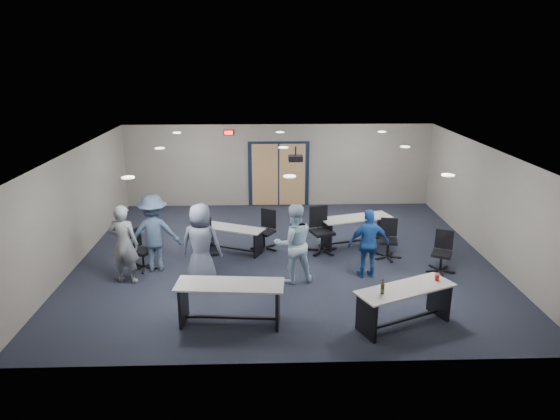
{
  "coord_description": "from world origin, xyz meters",
  "views": [
    {
      "loc": [
        -0.47,
        -11.56,
        4.85
      ],
      "look_at": [
        -0.11,
        -0.3,
        1.32
      ],
      "focal_mm": 32.0,
      "sensor_mm": 36.0,
      "label": 1
    }
  ],
  "objects_px": {
    "person_plaid": "(201,244)",
    "person_lightblue": "(294,243)",
    "chair_loose_left": "(142,250)",
    "chair_loose_right": "(442,252)",
    "chair_back_a": "(205,239)",
    "chair_back_c": "(322,230)",
    "table_front_left": "(230,296)",
    "table_back_right": "(356,226)",
    "person_gray": "(124,244)",
    "table_front_right": "(405,299)",
    "person_navy": "(369,244)",
    "table_back_left": "(232,235)",
    "chair_back_b": "(264,230)",
    "chair_back_d": "(388,239)",
    "person_back": "(154,233)"
  },
  "relations": [
    {
      "from": "chair_back_c",
      "to": "person_gray",
      "type": "bearing_deg",
      "value": 179.9
    },
    {
      "from": "chair_back_d",
      "to": "table_front_left",
      "type": "bearing_deg",
      "value": -128.5
    },
    {
      "from": "table_front_right",
      "to": "chair_loose_left",
      "type": "relative_size",
      "value": 2.07
    },
    {
      "from": "table_back_right",
      "to": "chair_loose_right",
      "type": "xyz_separation_m",
      "value": [
        1.68,
        -1.8,
        -0.03
      ]
    },
    {
      "from": "chair_back_c",
      "to": "chair_loose_right",
      "type": "bearing_deg",
      "value": -45.98
    },
    {
      "from": "person_lightblue",
      "to": "chair_back_b",
      "type": "bearing_deg",
      "value": -84.0
    },
    {
      "from": "table_front_right",
      "to": "table_back_left",
      "type": "bearing_deg",
      "value": 107.97
    },
    {
      "from": "chair_back_a",
      "to": "chair_loose_right",
      "type": "distance_m",
      "value": 5.67
    },
    {
      "from": "chair_back_b",
      "to": "chair_loose_left",
      "type": "bearing_deg",
      "value": -125.67
    },
    {
      "from": "table_back_left",
      "to": "chair_loose_left",
      "type": "distance_m",
      "value": 2.28
    },
    {
      "from": "table_front_right",
      "to": "person_plaid",
      "type": "height_order",
      "value": "person_plaid"
    },
    {
      "from": "table_front_right",
      "to": "chair_back_a",
      "type": "relative_size",
      "value": 2.08
    },
    {
      "from": "table_back_left",
      "to": "person_navy",
      "type": "distance_m",
      "value": 3.55
    },
    {
      "from": "table_back_left",
      "to": "chair_back_b",
      "type": "relative_size",
      "value": 1.65
    },
    {
      "from": "chair_loose_right",
      "to": "person_lightblue",
      "type": "relative_size",
      "value": 0.54
    },
    {
      "from": "chair_back_a",
      "to": "chair_back_c",
      "type": "distance_m",
      "value": 2.96
    },
    {
      "from": "table_back_left",
      "to": "chair_back_c",
      "type": "bearing_deg",
      "value": 20.89
    },
    {
      "from": "chair_back_c",
      "to": "table_front_right",
      "type": "bearing_deg",
      "value": -92.65
    },
    {
      "from": "person_gray",
      "to": "person_lightblue",
      "type": "height_order",
      "value": "person_lightblue"
    },
    {
      "from": "chair_back_c",
      "to": "person_navy",
      "type": "relative_size",
      "value": 0.73
    },
    {
      "from": "chair_back_a",
      "to": "person_back",
      "type": "xyz_separation_m",
      "value": [
        -1.06,
        -0.71,
        0.43
      ]
    },
    {
      "from": "chair_back_a",
      "to": "person_lightblue",
      "type": "distance_m",
      "value": 2.6
    },
    {
      "from": "table_front_left",
      "to": "chair_back_b",
      "type": "distance_m",
      "value": 3.75
    },
    {
      "from": "person_plaid",
      "to": "table_back_right",
      "type": "bearing_deg",
      "value": -139.08
    },
    {
      "from": "chair_loose_left",
      "to": "table_back_right",
      "type": "bearing_deg",
      "value": -47.01
    },
    {
      "from": "chair_back_b",
      "to": "chair_loose_left",
      "type": "relative_size",
      "value": 1.07
    },
    {
      "from": "chair_back_c",
      "to": "chair_loose_left",
      "type": "xyz_separation_m",
      "value": [
        -4.32,
        -0.91,
        -0.1
      ]
    },
    {
      "from": "person_plaid",
      "to": "chair_loose_right",
      "type": "bearing_deg",
      "value": -165.14
    },
    {
      "from": "chair_loose_left",
      "to": "chair_loose_right",
      "type": "distance_m",
      "value": 6.96
    },
    {
      "from": "person_navy",
      "to": "chair_back_d",
      "type": "bearing_deg",
      "value": -130.57
    },
    {
      "from": "table_front_right",
      "to": "chair_loose_left",
      "type": "height_order",
      "value": "table_front_right"
    },
    {
      "from": "table_back_right",
      "to": "person_gray",
      "type": "xyz_separation_m",
      "value": [
        -5.48,
        -2.09,
        0.37
      ]
    },
    {
      "from": "chair_back_a",
      "to": "chair_back_c",
      "type": "relative_size",
      "value": 0.82
    },
    {
      "from": "chair_loose_right",
      "to": "chair_back_c",
      "type": "bearing_deg",
      "value": -179.31
    },
    {
      "from": "table_back_right",
      "to": "table_back_left",
      "type": "bearing_deg",
      "value": 170.0
    },
    {
      "from": "table_front_right",
      "to": "person_plaid",
      "type": "relative_size",
      "value": 1.09
    },
    {
      "from": "chair_loose_left",
      "to": "chair_back_d",
      "type": "bearing_deg",
      "value": -57.54
    },
    {
      "from": "table_front_left",
      "to": "person_lightblue",
      "type": "bearing_deg",
      "value": 58.72
    },
    {
      "from": "table_front_right",
      "to": "chair_back_d",
      "type": "height_order",
      "value": "table_front_right"
    },
    {
      "from": "person_plaid",
      "to": "person_lightblue",
      "type": "xyz_separation_m",
      "value": [
        2.01,
        0.04,
        -0.02
      ]
    },
    {
      "from": "person_lightblue",
      "to": "table_front_left",
      "type": "bearing_deg",
      "value": 41.51
    },
    {
      "from": "table_front_right",
      "to": "chair_back_d",
      "type": "distance_m",
      "value": 3.24
    },
    {
      "from": "person_gray",
      "to": "person_navy",
      "type": "xyz_separation_m",
      "value": [
        5.4,
        0.1,
        -0.1
      ]
    },
    {
      "from": "chair_back_b",
      "to": "person_navy",
      "type": "relative_size",
      "value": 0.65
    },
    {
      "from": "table_back_right",
      "to": "chair_back_d",
      "type": "relative_size",
      "value": 2.01
    },
    {
      "from": "table_front_right",
      "to": "person_back",
      "type": "height_order",
      "value": "person_back"
    },
    {
      "from": "table_front_right",
      "to": "person_gray",
      "type": "height_order",
      "value": "person_gray"
    },
    {
      "from": "person_lightblue",
      "to": "chair_back_d",
      "type": "bearing_deg",
      "value": -165.58
    },
    {
      "from": "chair_back_c",
      "to": "chair_back_d",
      "type": "bearing_deg",
      "value": -35.39
    },
    {
      "from": "chair_loose_left",
      "to": "person_plaid",
      "type": "distance_m",
      "value": 1.75
    }
  ]
}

